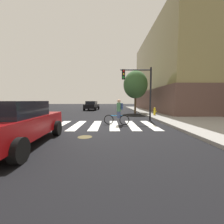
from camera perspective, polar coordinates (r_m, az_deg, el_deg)
The scene contains 11 objects.
ground_plane at distance 9.45m, azimuth -11.87°, elevation -5.26°, with size 120.00×120.00×0.00m, color black.
sidewalk at distance 11.56m, azimuth 36.20°, elevation -3.88°, with size 6.50×50.00×0.15m, color gray.
crosswalk_stripes at distance 9.40m, azimuth -10.16°, elevation -5.25°, with size 8.83×3.70×0.01m.
manhole_cover at distance 6.45m, azimuth -10.85°, elevation -9.83°, with size 0.64×0.64×0.01m, color #473D1E.
sedan_near at distance 6.00m, azimuth -34.69°, elevation -3.72°, with size 2.32×4.68×1.59m.
sedan_mid at distance 24.13m, azimuth -8.18°, elevation 2.62°, with size 2.38×4.55×1.52m.
cyclist at distance 9.35m, azimuth 2.60°, elevation -0.06°, with size 1.69×0.42×1.69m.
traffic_light_near at distance 11.56m, azimuth 11.31°, elevation 10.77°, with size 2.47×0.28×4.20m.
fire_hydrant at distance 14.96m, azimuth 16.77°, elevation 0.31°, with size 0.33×0.22×0.78m.
street_tree_near at distance 18.27m, azimuth 9.43°, elevation 10.80°, with size 2.99×2.99×5.32m.
corner_building at distance 27.71m, azimuth 33.74°, elevation 13.04°, with size 18.98×20.10×12.15m.
Camera 1 is at (1.82, -9.13, 1.60)m, focal length 22.69 mm.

